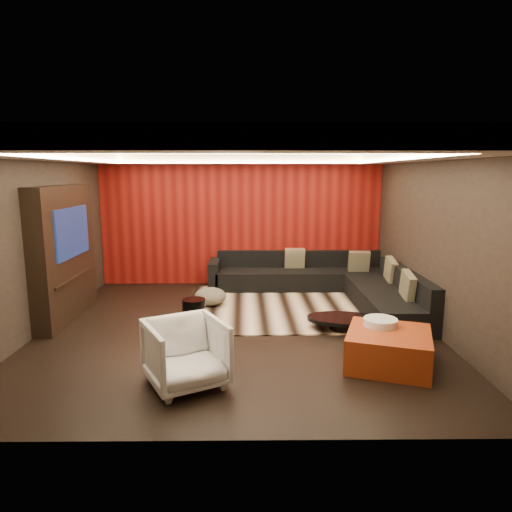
{
  "coord_description": "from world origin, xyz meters",
  "views": [
    {
      "loc": [
        0.22,
        -6.78,
        2.4
      ],
      "look_at": [
        0.3,
        0.6,
        1.05
      ],
      "focal_mm": 32.0,
      "sensor_mm": 36.0,
      "label": 1
    }
  ],
  "objects_px": {
    "sectional_sofa": "(329,284)",
    "orange_ottoman": "(389,349)",
    "drum_stool": "(194,313)",
    "armchair": "(186,354)",
    "white_side_table": "(380,338)",
    "coffee_table": "(343,323)"
  },
  "relations": [
    {
      "from": "sectional_sofa",
      "to": "orange_ottoman",
      "type": "bearing_deg",
      "value": -86.23
    },
    {
      "from": "drum_stool",
      "to": "armchair",
      "type": "distance_m",
      "value": 2.02
    },
    {
      "from": "armchair",
      "to": "white_side_table",
      "type": "bearing_deg",
      "value": -10.65
    },
    {
      "from": "orange_ottoman",
      "to": "armchair",
      "type": "relative_size",
      "value": 1.18
    },
    {
      "from": "coffee_table",
      "to": "drum_stool",
      "type": "xyz_separation_m",
      "value": [
        -2.32,
        0.16,
        0.12
      ]
    },
    {
      "from": "white_side_table",
      "to": "drum_stool",
      "type": "bearing_deg",
      "value": 154.0
    },
    {
      "from": "coffee_table",
      "to": "drum_stool",
      "type": "relative_size",
      "value": 2.54
    },
    {
      "from": "coffee_table",
      "to": "white_side_table",
      "type": "bearing_deg",
      "value": -76.59
    },
    {
      "from": "coffee_table",
      "to": "armchair",
      "type": "height_order",
      "value": "armchair"
    },
    {
      "from": "drum_stool",
      "to": "white_side_table",
      "type": "relative_size",
      "value": 0.8
    },
    {
      "from": "orange_ottoman",
      "to": "drum_stool",
      "type": "bearing_deg",
      "value": 150.49
    },
    {
      "from": "orange_ottoman",
      "to": "white_side_table",
      "type": "bearing_deg",
      "value": 102.46
    },
    {
      "from": "coffee_table",
      "to": "armchair",
      "type": "bearing_deg",
      "value": -139.37
    },
    {
      "from": "white_side_table",
      "to": "orange_ottoman",
      "type": "height_order",
      "value": "white_side_table"
    },
    {
      "from": "coffee_table",
      "to": "drum_stool",
      "type": "distance_m",
      "value": 2.32
    },
    {
      "from": "coffee_table",
      "to": "orange_ottoman",
      "type": "distance_m",
      "value": 1.37
    },
    {
      "from": "drum_stool",
      "to": "armchair",
      "type": "xyz_separation_m",
      "value": [
        0.16,
        -2.01,
        0.15
      ]
    },
    {
      "from": "white_side_table",
      "to": "sectional_sofa",
      "type": "distance_m",
      "value": 3.01
    },
    {
      "from": "drum_stool",
      "to": "orange_ottoman",
      "type": "bearing_deg",
      "value": -29.51
    },
    {
      "from": "drum_stool",
      "to": "white_side_table",
      "type": "height_order",
      "value": "white_side_table"
    },
    {
      "from": "orange_ottoman",
      "to": "armchair",
      "type": "height_order",
      "value": "armchair"
    },
    {
      "from": "coffee_table",
      "to": "white_side_table",
      "type": "height_order",
      "value": "white_side_table"
    }
  ]
}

